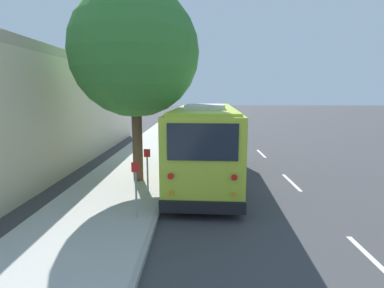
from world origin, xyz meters
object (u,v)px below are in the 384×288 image
parked_sedan_blue (196,116)px  sign_post_far (147,171)px  shuttle_bus (206,139)px  parked_sedan_navy (197,120)px  parked_sedan_white (196,125)px  sign_post_near (136,190)px  parked_sedan_maroon (196,113)px  fire_hydrant (172,142)px  parked_sedan_silver (199,133)px  street_tree (135,44)px

parked_sedan_blue → sign_post_far: size_ratio=2.72×
shuttle_bus → parked_sedan_navy: size_ratio=2.00×
parked_sedan_blue → parked_sedan_white: bearing=177.0°
sign_post_far → sign_post_near: bearing=180.0°
parked_sedan_white → parked_sedan_maroon: bearing=-0.3°
parked_sedan_white → parked_sedan_blue: bearing=-0.3°
fire_hydrant → shuttle_bus: bearing=-162.9°
shuttle_bus → sign_post_far: 3.36m
shuttle_bus → parked_sedan_silver: bearing=4.0°
street_tree → parked_sedan_white: bearing=-7.7°
parked_sedan_blue → sign_post_far: 30.53m
parked_sedan_navy → street_tree: size_ratio=0.55×
street_tree → fire_hydrant: size_ratio=10.22×
sign_post_near → sign_post_far: size_ratio=1.00×
parked_sedan_navy → sign_post_far: bearing=178.2°
parked_sedan_blue → street_tree: 29.06m
sign_post_near → fire_hydrant: 11.04m
parked_sedan_navy → fire_hydrant: parked_sedan_navy is taller
parked_sedan_silver → parked_sedan_white: 5.81m
shuttle_bus → parked_sedan_maroon: 33.41m
parked_sedan_silver → sign_post_far: 13.41m
shuttle_bus → parked_sedan_maroon: shuttle_bus is taller
parked_sedan_silver → fire_hydrant: 4.57m
parked_sedan_silver → parked_sedan_navy: size_ratio=0.93×
shuttle_bus → parked_sedan_maroon: size_ratio=2.12×
parked_sedan_navy → fire_hydrant: bearing=176.2°
parked_sedan_blue → parked_sedan_navy: bearing=178.6°
parked_sedan_silver → parked_sedan_maroon: bearing=1.3°
parked_sedan_white → sign_post_far: sign_post_far is taller
street_tree → fire_hydrant: bearing=-6.0°
street_tree → sign_post_far: bearing=-160.5°
parked_sedan_white → parked_sedan_blue: parked_sedan_white is taller
street_tree → parked_sedan_navy: bearing=-6.0°
parked_sedan_blue → shuttle_bus: bearing=177.7°
shuttle_bus → parked_sedan_blue: bearing=3.8°
shuttle_bus → parked_sedan_navy: bearing=3.5°
street_tree → fire_hydrant: 8.74m
parked_sedan_silver → parked_sedan_maroon: parked_sedan_silver is taller
parked_sedan_silver → parked_sedan_blue: parked_sedan_silver is taller
parked_sedan_navy → parked_sedan_blue: size_ratio=1.02×
parked_sedan_white → fire_hydrant: parked_sedan_white is taller
parked_sedan_white → sign_post_far: 19.16m
parked_sedan_white → fire_hydrant: size_ratio=5.18×
parked_sedan_silver → parked_sedan_maroon: 22.64m
parked_sedan_white → parked_sedan_navy: (5.88, -0.11, -0.01)m
parked_sedan_navy → street_tree: street_tree is taller
parked_sedan_silver → fire_hydrant: size_ratio=5.23×
parked_sedan_silver → parked_sedan_navy: parked_sedan_navy is taller
parked_sedan_navy → sign_post_near: 26.99m
parked_sedan_white → parked_sedan_maroon: (16.83, 0.13, -0.03)m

